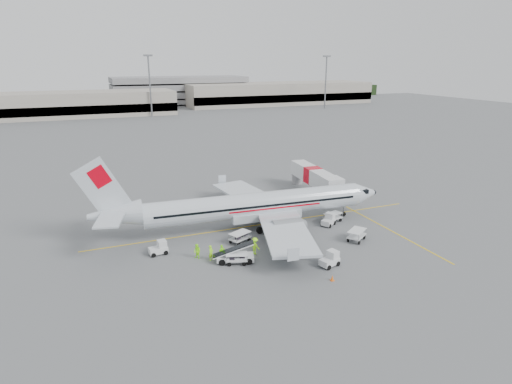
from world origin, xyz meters
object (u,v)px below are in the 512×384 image
tug_fore (328,220)px  tug_mid (330,259)px  aircraft (257,189)px  tug_aft (158,248)px  belt_loader (235,250)px  jet_bridge (313,181)px

tug_fore → tug_mid: tug_mid is taller
aircraft → tug_mid: size_ratio=17.93×
tug_mid → tug_aft: 18.36m
aircraft → belt_loader: 10.73m
tug_aft → jet_bridge: bearing=21.4°
belt_loader → tug_mid: 9.75m
jet_bridge → tug_mid: size_ratio=7.79×
tug_mid → belt_loader: bearing=135.5°
jet_bridge → tug_aft: size_ratio=8.07×
jet_bridge → tug_aft: (-26.57, -13.33, -1.33)m
tug_mid → tug_aft: bearing=132.5°
aircraft → tug_fore: bearing=-15.0°
tug_fore → aircraft: bearing=127.7°
aircraft → jet_bridge: size_ratio=2.30×
belt_loader → tug_fore: bearing=38.1°
belt_loader → aircraft: bearing=73.0°
jet_bridge → tug_aft: 29.76m
aircraft → tug_aft: size_ratio=18.59×
tug_aft → belt_loader: bearing=-39.6°
aircraft → tug_mid: bearing=-73.6°
tug_fore → tug_mid: 11.44m
jet_bridge → tug_fore: 13.94m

